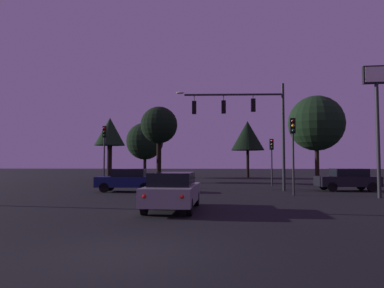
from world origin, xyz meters
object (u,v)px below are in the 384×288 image
at_px(car_crossing_right, 347,179).
at_px(car_crossing_left, 127,180).
at_px(tree_center_horizon, 110,133).
at_px(tree_right_cluster, 248,136).
at_px(store_sign_illuminated, 377,101).
at_px(traffic_light_corner_right, 293,141).
at_px(traffic_light_median, 104,144).
at_px(tree_left_far, 145,141).
at_px(tree_behind_sign, 316,123).
at_px(traffic_signal_mast_arm, 249,116).
at_px(traffic_light_corner_left, 272,152).
at_px(tree_lot_edge, 159,126).
at_px(car_nearside_lane, 173,190).

bearing_deg(car_crossing_right, car_crossing_left, -174.32).
distance_m(tree_center_horizon, tree_right_cluster, 18.83).
bearing_deg(tree_center_horizon, tree_right_cluster, 36.15).
relative_size(car_crossing_left, store_sign_illuminated, 0.56).
bearing_deg(traffic_light_corner_right, tree_center_horizon, 137.05).
relative_size(car_crossing_right, tree_right_cluster, 0.55).
distance_m(traffic_light_corner_right, traffic_light_median, 14.71).
relative_size(car_crossing_right, tree_left_far, 0.57).
relative_size(traffic_light_median, tree_behind_sign, 0.63).
xyz_separation_m(traffic_signal_mast_arm, store_sign_illuminated, (6.56, -4.42, 0.20)).
distance_m(traffic_light_median, tree_left_far, 18.29).
bearing_deg(traffic_light_corner_left, car_crossing_right, -50.19).
relative_size(car_crossing_right, tree_lot_edge, 0.56).
xyz_separation_m(traffic_light_corner_right, traffic_light_median, (-13.33, 6.21, 0.18)).
relative_size(tree_behind_sign, tree_center_horizon, 1.16).
xyz_separation_m(car_crossing_right, tree_left_far, (-18.10, 20.88, 3.97)).
bearing_deg(car_crossing_right, tree_lot_edge, 148.59).
relative_size(car_nearside_lane, car_crossing_left, 1.13).
xyz_separation_m(tree_behind_sign, tree_center_horizon, (-19.37, 5.16, -0.23)).
xyz_separation_m(traffic_light_corner_right, tree_lot_edge, (-9.91, 12.32, 2.29)).
xyz_separation_m(tree_behind_sign, tree_lot_edge, (-13.97, 3.22, 0.24)).
bearing_deg(tree_left_far, car_crossing_right, -49.09).
bearing_deg(tree_right_cluster, tree_center_horizon, -143.85).
height_order(car_crossing_right, store_sign_illuminated, store_sign_illuminated).
distance_m(traffic_light_median, car_crossing_left, 5.68).
xyz_separation_m(car_nearside_lane, tree_lot_edge, (-3.54, 19.06, 4.71)).
bearing_deg(tree_left_far, car_nearside_lane, -76.83).
xyz_separation_m(traffic_light_corner_right, store_sign_illuminated, (4.31, -1.25, 2.10)).
relative_size(traffic_light_corner_right, car_crossing_left, 1.12).
bearing_deg(car_crossing_right, traffic_light_median, 171.50).
relative_size(car_nearside_lane, tree_behind_sign, 0.61).
height_order(tree_center_horizon, tree_lot_edge, tree_lot_edge).
bearing_deg(tree_center_horizon, tree_lot_edge, -19.74).
bearing_deg(tree_behind_sign, traffic_light_median, -170.56).
xyz_separation_m(car_crossing_left, store_sign_illuminated, (14.74, -3.32, 4.52)).
bearing_deg(traffic_light_corner_right, traffic_light_corner_left, 88.69).
distance_m(traffic_light_corner_left, car_crossing_right, 6.91).
bearing_deg(traffic_light_corner_right, traffic_signal_mast_arm, 125.34).
xyz_separation_m(traffic_light_corner_left, car_nearside_lane, (-6.57, -15.38, -1.99)).
bearing_deg(tree_right_cluster, store_sign_illuminated, -80.55).
distance_m(traffic_signal_mast_arm, car_nearside_lane, 11.57).
distance_m(car_nearside_lane, tree_center_horizon, 23.22).
distance_m(car_crossing_right, tree_behind_sign, 7.13).
height_order(car_nearside_lane, car_crossing_right, same).
xyz_separation_m(traffic_light_corner_right, tree_left_far, (-13.67, 24.44, 1.55)).
xyz_separation_m(car_nearside_lane, car_crossing_left, (-4.06, 8.82, -0.00)).
xyz_separation_m(traffic_light_median, car_crossing_left, (2.90, -4.13, -2.61)).
bearing_deg(tree_center_horizon, traffic_signal_mast_arm, -40.30).
xyz_separation_m(car_crossing_left, tree_behind_sign, (14.48, 7.02, 4.47)).
relative_size(car_nearside_lane, tree_right_cluster, 0.62).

